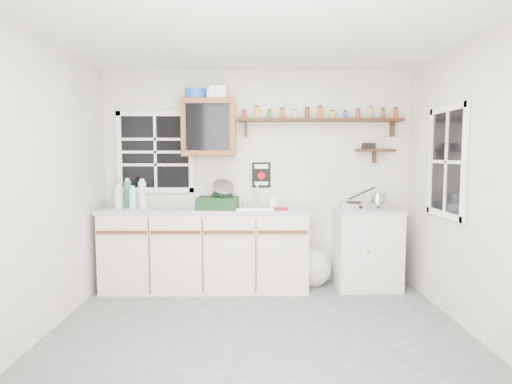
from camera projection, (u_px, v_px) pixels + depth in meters
room at (259, 187)px, 3.49m from camera, size 3.64×3.24×2.54m
main_cabinet at (206, 248)px, 4.85m from camera, size 2.31×0.63×0.92m
right_cabinet at (366, 248)px, 4.89m from camera, size 0.73×0.57×0.91m
sink at (253, 207)px, 4.82m from camera, size 0.52×0.44×0.29m
upper_cabinet at (209, 128)px, 4.87m from camera, size 0.60×0.32×0.65m
upper_cabinet_clutter at (205, 94)px, 4.84m from camera, size 0.46×0.24×0.14m
spice_shelf at (320, 119)px, 4.94m from camera, size 1.91×0.18×0.35m
secondary_shelf at (373, 150)px, 4.99m from camera, size 0.45×0.16×0.24m
warning_sign at (261, 175)px, 5.07m from camera, size 0.22×0.02×0.30m
window_back at (155, 152)px, 5.03m from camera, size 0.93×0.03×0.98m
window_right at (447, 162)px, 4.03m from camera, size 0.03×0.78×1.08m
water_bottles at (131, 196)px, 4.78m from camera, size 0.36×0.19×0.33m
dish_rack at (219, 199)px, 4.73m from camera, size 0.46×0.36×0.33m
soap_bottle at (274, 200)px, 4.88m from camera, size 0.09×0.09×0.17m
rag at (280, 209)px, 4.64m from camera, size 0.16×0.14×0.02m
hotplate at (366, 205)px, 4.82m from camera, size 0.57×0.34×0.08m
saucepan at (378, 198)px, 4.82m from camera, size 0.38×0.30×0.18m
trash_bag at (313, 268)px, 4.98m from camera, size 0.42×0.38×0.48m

